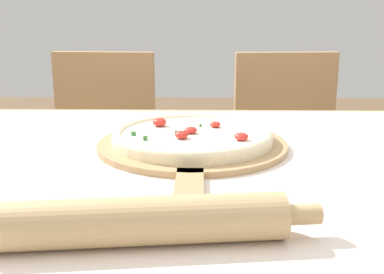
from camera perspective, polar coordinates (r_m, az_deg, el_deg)
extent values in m
cube|color=#A87F51|center=(0.88, -1.41, -4.61)|extent=(1.49, 1.05, 0.03)
cube|color=silver|center=(0.87, -1.42, -3.53)|extent=(1.41, 0.97, 0.00)
cylinder|color=tan|center=(0.98, 0.04, -0.91)|extent=(0.38, 0.38, 0.01)
cube|color=tan|center=(0.74, -0.35, -6.15)|extent=(0.04, 0.17, 0.01)
cylinder|color=tan|center=(0.66, -0.54, -8.71)|extent=(0.05, 0.05, 0.01)
cylinder|color=beige|center=(0.98, 0.04, -0.12)|extent=(0.32, 0.32, 0.02)
torus|color=beige|center=(0.97, 0.04, 0.34)|extent=(0.32, 0.32, 0.02)
cylinder|color=white|center=(0.97, 0.04, 0.42)|extent=(0.28, 0.28, 0.00)
ellipsoid|color=red|center=(0.97, -0.16, 0.82)|extent=(0.03, 0.03, 0.01)
ellipsoid|color=red|center=(0.93, -1.13, 0.27)|extent=(0.03, 0.03, 0.02)
ellipsoid|color=red|center=(1.02, 2.77, 1.50)|extent=(0.02, 0.02, 0.01)
ellipsoid|color=red|center=(0.92, 5.86, 0.06)|extent=(0.03, 0.03, 0.01)
ellipsoid|color=red|center=(1.03, -3.87, 1.77)|extent=(0.03, 0.03, 0.02)
cube|color=#387533|center=(0.99, 0.24, 1.01)|extent=(0.01, 0.01, 0.01)
cube|color=#387533|center=(0.92, -5.55, -0.12)|extent=(0.01, 0.01, 0.01)
cube|color=#387533|center=(0.96, -1.91, 0.57)|extent=(0.01, 0.01, 0.01)
cube|color=#387533|center=(0.96, -6.94, 0.40)|extent=(0.01, 0.01, 0.01)
cube|color=#387533|center=(1.02, 1.02, 1.40)|extent=(0.01, 0.01, 0.01)
cylinder|color=tan|center=(0.58, -6.16, -9.88)|extent=(0.35, 0.10, 0.06)
cylinder|color=tan|center=(0.61, 12.93, -8.93)|extent=(0.05, 0.03, 0.03)
cube|color=tan|center=(1.75, -11.44, -5.48)|extent=(0.43, 0.43, 0.02)
cube|color=tan|center=(1.86, -10.25, 3.14)|extent=(0.38, 0.06, 0.44)
cylinder|color=tan|center=(1.76, -17.70, -13.89)|extent=(0.04, 0.04, 0.43)
cylinder|color=tan|center=(1.67, -7.16, -14.92)|extent=(0.04, 0.04, 0.43)
cylinder|color=tan|center=(2.03, -14.24, -9.69)|extent=(0.04, 0.04, 0.43)
cylinder|color=tan|center=(1.95, -5.18, -10.30)|extent=(0.04, 0.04, 0.43)
cube|color=tan|center=(1.74, 11.97, -5.64)|extent=(0.43, 0.43, 0.02)
cube|color=tan|center=(1.85, 10.90, 3.05)|extent=(0.38, 0.07, 0.44)
cylinder|color=tan|center=(1.66, 7.49, -15.08)|extent=(0.04, 0.04, 0.43)
cylinder|color=tan|center=(1.75, 18.18, -14.17)|extent=(0.04, 0.04, 0.43)
cylinder|color=tan|center=(1.94, 5.73, -10.41)|extent=(0.04, 0.04, 0.43)
cylinder|color=tan|center=(2.02, 14.89, -9.89)|extent=(0.04, 0.04, 0.43)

